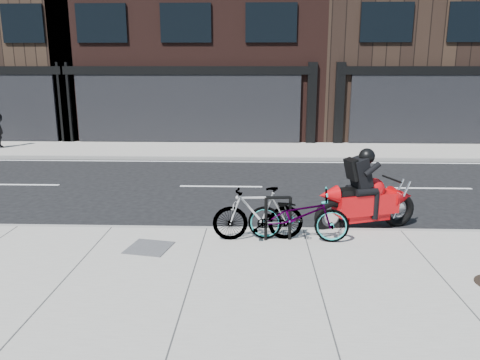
{
  "coord_description": "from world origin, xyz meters",
  "views": [
    {
      "loc": [
        1.02,
        -11.17,
        3.4
      ],
      "look_at": [
        0.65,
        -0.87,
        0.9
      ],
      "focal_mm": 35.0,
      "sensor_mm": 36.0,
      "label": 1
    }
  ],
  "objects_px": {
    "utility_grate": "(149,248)",
    "bike_rack": "(278,214)",
    "bicycle_front": "(298,215)",
    "bicycle_rear": "(258,214)",
    "motorcycle": "(371,197)"
  },
  "relations": [
    {
      "from": "bicycle_front",
      "to": "bicycle_rear",
      "type": "xyz_separation_m",
      "value": [
        -0.77,
        0.0,
        0.02
      ]
    },
    {
      "from": "bicycle_rear",
      "to": "utility_grate",
      "type": "distance_m",
      "value": 2.15
    },
    {
      "from": "bicycle_front",
      "to": "utility_grate",
      "type": "relative_size",
      "value": 2.57
    },
    {
      "from": "bike_rack",
      "to": "bicycle_front",
      "type": "xyz_separation_m",
      "value": [
        0.39,
        0.0,
        -0.01
      ]
    },
    {
      "from": "bike_rack",
      "to": "bicycle_front",
      "type": "height_order",
      "value": "bicycle_front"
    },
    {
      "from": "motorcycle",
      "to": "utility_grate",
      "type": "distance_m",
      "value": 4.71
    },
    {
      "from": "utility_grate",
      "to": "bike_rack",
      "type": "bearing_deg",
      "value": 11.99
    },
    {
      "from": "motorcycle",
      "to": "bike_rack",
      "type": "bearing_deg",
      "value": -171.69
    },
    {
      "from": "bike_rack",
      "to": "motorcycle",
      "type": "relative_size",
      "value": 0.38
    },
    {
      "from": "bicycle_front",
      "to": "utility_grate",
      "type": "xyz_separation_m",
      "value": [
        -2.79,
        -0.51,
        -0.5
      ]
    },
    {
      "from": "bicycle_rear",
      "to": "motorcycle",
      "type": "bearing_deg",
      "value": 109.08
    },
    {
      "from": "motorcycle",
      "to": "utility_grate",
      "type": "xyz_separation_m",
      "value": [
        -4.41,
        -1.55,
        -0.59
      ]
    },
    {
      "from": "utility_grate",
      "to": "motorcycle",
      "type": "bearing_deg",
      "value": 19.37
    },
    {
      "from": "bike_rack",
      "to": "bicycle_rear",
      "type": "bearing_deg",
      "value": 180.0
    },
    {
      "from": "bicycle_rear",
      "to": "utility_grate",
      "type": "relative_size",
      "value": 2.33
    }
  ]
}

